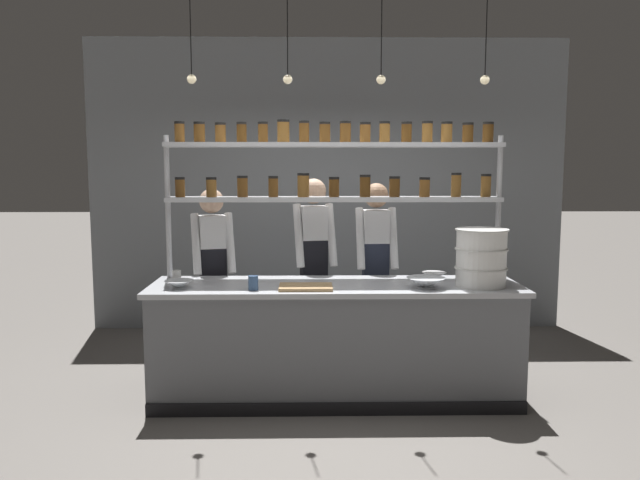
{
  "coord_description": "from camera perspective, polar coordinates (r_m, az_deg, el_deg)",
  "views": [
    {
      "loc": [
        -0.21,
        -4.79,
        1.84
      ],
      "look_at": [
        -0.12,
        0.2,
        1.24
      ],
      "focal_mm": 35.0,
      "sensor_mm": 36.0,
      "label": 1
    }
  ],
  "objects": [
    {
      "name": "cutting_board",
      "position": [
        4.7,
        -1.31,
        -4.32
      ],
      "size": [
        0.4,
        0.26,
        0.02
      ],
      "color": "#A88456",
      "rests_on": "prep_counter"
    },
    {
      "name": "container_stack",
      "position": [
        4.91,
        14.52,
        -1.57
      ],
      "size": [
        0.4,
        0.4,
        0.44
      ],
      "color": "white",
      "rests_on": "prep_counter"
    },
    {
      "name": "chef_center",
      "position": [
        5.49,
        -0.56,
        -1.94
      ],
      "size": [
        0.4,
        0.33,
        1.73
      ],
      "rotation": [
        0.0,
        0.0,
        0.19
      ],
      "color": "black",
      "rests_on": "ground_plane"
    },
    {
      "name": "chef_right",
      "position": [
        5.52,
        5.11,
        -2.21
      ],
      "size": [
        0.37,
        0.3,
        1.69
      ],
      "rotation": [
        0.0,
        0.0,
        0.04
      ],
      "color": "black",
      "rests_on": "ground_plane"
    },
    {
      "name": "prep_bowl_center_back",
      "position": [
        5.17,
        10.39,
        -3.23
      ],
      "size": [
        0.2,
        0.2,
        0.05
      ],
      "color": "white",
      "rests_on": "prep_counter"
    },
    {
      "name": "prep_bowl_near_left",
      "position": [
        4.82,
        -12.77,
        -3.99
      ],
      "size": [
        0.22,
        0.22,
        0.06
      ],
      "color": "silver",
      "rests_on": "prep_counter"
    },
    {
      "name": "back_wall",
      "position": [
        7.02,
        0.67,
        4.96
      ],
      "size": [
        5.28,
        0.12,
        3.22
      ],
      "primitive_type": "cube",
      "color": "gray",
      "rests_on": "ground_plane"
    },
    {
      "name": "chef_left",
      "position": [
        5.48,
        -9.76,
        -2.69
      ],
      "size": [
        0.41,
        0.34,
        1.64
      ],
      "rotation": [
        0.0,
        0.0,
        0.27
      ],
      "color": "black",
      "rests_on": "ground_plane"
    },
    {
      "name": "serving_cup_front",
      "position": [
        4.66,
        -6.12,
        -3.93
      ],
      "size": [
        0.07,
        0.07,
        0.11
      ],
      "color": "#334C70",
      "rests_on": "prep_counter"
    },
    {
      "name": "prep_bowl_center_front",
      "position": [
        4.78,
        9.66,
        -3.89
      ],
      "size": [
        0.29,
        0.29,
        0.08
      ],
      "color": "silver",
      "rests_on": "prep_counter"
    },
    {
      "name": "serving_cup_by_board",
      "position": [
        5.12,
        -12.97,
        -3.21
      ],
      "size": [
        0.07,
        0.07,
        0.09
      ],
      "color": "silver",
      "rests_on": "prep_counter"
    },
    {
      "name": "pendant_light_row",
      "position": [
        4.84,
        1.53,
        14.92
      ],
      "size": [
        2.28,
        0.07,
        0.72
      ],
      "color": "black"
    },
    {
      "name": "spice_shelf_unit",
      "position": [
        5.12,
        1.39,
        6.12
      ],
      "size": [
        2.77,
        0.28,
        2.21
      ],
      "color": "#B7BABF",
      "rests_on": "ground_plane"
    },
    {
      "name": "ground_plane",
      "position": [
        5.13,
        1.39,
        -14.18
      ],
      "size": [
        40.0,
        40.0,
        0.0
      ],
      "primitive_type": "plane",
      "color": "slate"
    },
    {
      "name": "prep_counter",
      "position": [
        4.99,
        1.41,
        -9.25
      ],
      "size": [
        2.88,
        0.76,
        0.92
      ],
      "color": "slate",
      "rests_on": "ground_plane"
    }
  ]
}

